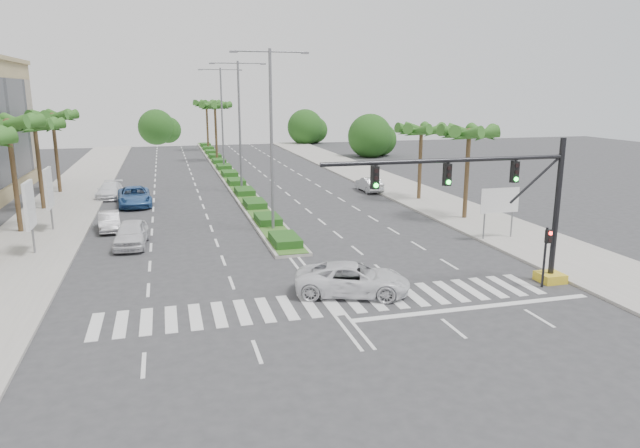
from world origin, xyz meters
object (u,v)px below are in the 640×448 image
object	(u,v)px
car_parked_c	(134,196)
car_parked_d	(110,190)
car_parked_a	(131,234)
car_parked_b	(109,221)
car_crossing	(353,279)
car_right	(369,184)

from	to	relation	value
car_parked_c	car_parked_d	bearing A→B (deg)	113.80
car_parked_a	car_parked_b	size ratio (longest dim) A/B	1.19
car_parked_a	car_parked_c	size ratio (longest dim) A/B	0.82
car_parked_a	car_parked_d	bearing A→B (deg)	102.29
car_crossing	car_parked_c	bearing A→B (deg)	42.97
car_parked_d	car_parked_a	bearing A→B (deg)	-75.79
car_parked_b	car_parked_d	bearing A→B (deg)	88.30
car_parked_d	car_right	bearing A→B (deg)	-1.57
car_parked_a	car_parked_d	size ratio (longest dim) A/B	1.00
car_parked_d	car_parked_b	bearing A→B (deg)	-80.00
car_parked_c	car_parked_d	size ratio (longest dim) A/B	1.21
car_parked_a	car_parked_c	xyz separation A→B (m)	(-0.35, 13.32, -0.01)
car_parked_d	car_parked_c	bearing A→B (deg)	-56.25
car_parked_c	car_right	xyz separation A→B (m)	(21.28, 1.37, -0.09)
car_parked_a	car_parked_b	distance (m)	5.01
car_right	car_parked_a	bearing A→B (deg)	34.41
car_parked_c	car_crossing	size ratio (longest dim) A/B	1.05
car_parked_c	car_right	bearing A→B (deg)	-0.66
car_parked_d	car_crossing	bearing A→B (deg)	-60.34
car_right	car_parked_d	bearing A→B (deg)	-7.82
car_parked_b	car_parked_a	bearing A→B (deg)	-76.51
car_parked_b	car_parked_c	world-z (taller)	car_parked_c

